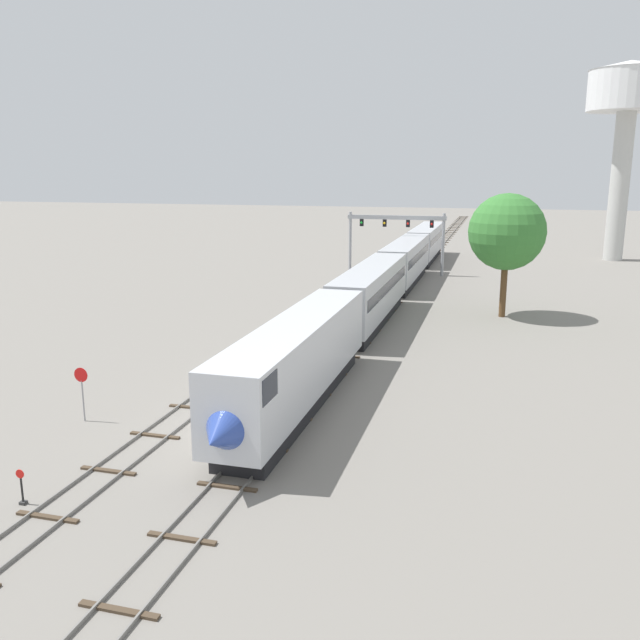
{
  "coord_description": "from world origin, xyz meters",
  "views": [
    {
      "loc": [
        12.18,
        -28.76,
        12.67
      ],
      "look_at": [
        1.0,
        12.0,
        3.0
      ],
      "focal_mm": 36.96,
      "sensor_mm": 36.0,
      "label": 1
    }
  ],
  "objects": [
    {
      "name": "signal_gantry",
      "position": [
        -0.25,
        51.81,
        5.57
      ],
      "size": [
        12.1,
        0.49,
        7.58
      ],
      "color": "#999BA0",
      "rests_on": "ground"
    },
    {
      "name": "track_near",
      "position": [
        -3.5,
        40.0,
        0.07
      ],
      "size": [
        2.6,
        160.0,
        0.16
      ],
      "color": "slate",
      "rests_on": "ground"
    },
    {
      "name": "passenger_train",
      "position": [
        2.0,
        35.07,
        2.6
      ],
      "size": [
        3.04,
        82.98,
        4.8
      ],
      "color": "silver",
      "rests_on": "ground"
    },
    {
      "name": "track_main",
      "position": [
        2.0,
        60.0,
        0.07
      ],
      "size": [
        2.6,
        200.0,
        0.16
      ],
      "color": "slate",
      "rests_on": "ground"
    },
    {
      "name": "switch_stand",
      "position": [
        -5.1,
        -9.34,
        0.52
      ],
      "size": [
        0.36,
        0.24,
        1.46
      ],
      "color": "black",
      "rests_on": "ground"
    },
    {
      "name": "trackside_tree_left",
      "position": [
        12.67,
        30.19,
        7.43
      ],
      "size": [
        6.58,
        6.58,
        10.75
      ],
      "color": "brown",
      "rests_on": "ground"
    },
    {
      "name": "water_tower",
      "position": [
        27.81,
        73.02,
        21.71
      ],
      "size": [
        10.94,
        10.94,
        27.06
      ],
      "color": "beige",
      "rests_on": "ground"
    },
    {
      "name": "ground_plane",
      "position": [
        0.0,
        0.0,
        0.0
      ],
      "size": [
        400.0,
        400.0,
        0.0
      ],
      "primitive_type": "plane",
      "color": "gray"
    },
    {
      "name": "stop_sign",
      "position": [
        -8.0,
        -1.16,
        1.87
      ],
      "size": [
        0.76,
        0.08,
        2.88
      ],
      "color": "gray",
      "rests_on": "ground"
    }
  ]
}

